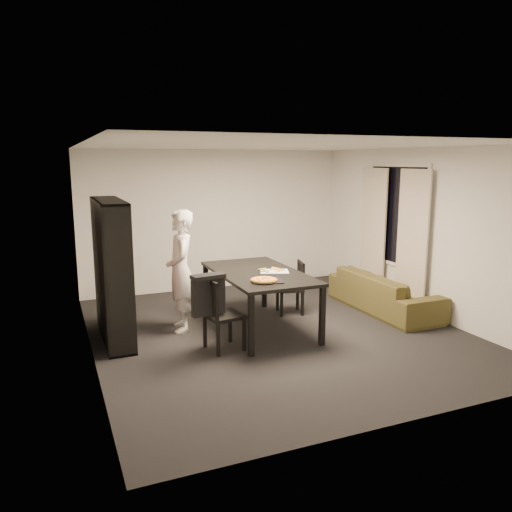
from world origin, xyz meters
name	(u,v)px	position (x,y,z in m)	size (l,w,h in m)	color
room	(277,242)	(0.00, 0.00, 1.30)	(5.01, 5.51, 2.61)	black
window_pane	(397,215)	(2.48, 0.60, 1.50)	(0.02, 1.40, 1.60)	black
window_frame	(396,215)	(2.48, 0.60, 1.50)	(0.03, 1.52, 1.72)	white
curtain_left	(412,241)	(2.40, 0.08, 1.15)	(0.03, 0.70, 2.25)	beige
curtain_right	(373,232)	(2.40, 1.12, 1.15)	(0.03, 0.70, 2.25)	beige
bookshelf	(112,271)	(-2.16, 0.60, 0.95)	(0.35, 1.50, 1.90)	black
dining_table	(259,277)	(-0.17, 0.24, 0.76)	(1.12, 2.01, 0.84)	black
chair_left	(218,310)	(-0.99, -0.37, 0.54)	(0.50, 0.50, 0.94)	black
chair_right	(295,284)	(0.64, 0.69, 0.48)	(0.47, 0.47, 0.84)	black
draped_jacket	(208,293)	(-1.12, -0.39, 0.78)	(0.45, 0.24, 0.52)	black
person	(181,271)	(-1.22, 0.60, 0.87)	(0.63, 0.41, 1.73)	white
baking_tray	(268,281)	(-0.29, -0.32, 0.84)	(0.40, 0.32, 0.01)	black
pepperoni_pizza	(264,280)	(-0.34, -0.34, 0.87)	(0.35, 0.35, 0.03)	olive
kitchen_towel	(274,271)	(0.03, 0.16, 0.84)	(0.40, 0.30, 0.01)	silver
pizza_slices	(271,270)	(0.01, 0.23, 0.85)	(0.37, 0.31, 0.01)	#B48638
sofa	(384,292)	(2.04, 0.25, 0.31)	(2.11, 0.82, 0.61)	#383416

